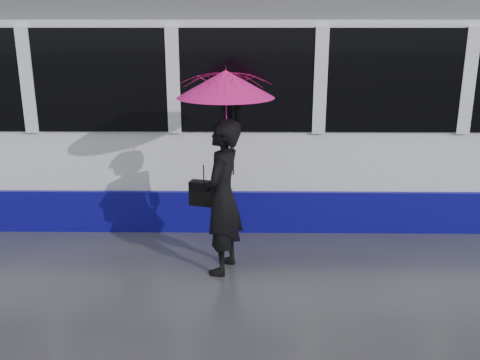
{
  "coord_description": "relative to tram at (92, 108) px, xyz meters",
  "views": [
    {
      "loc": [
        -0.25,
        -6.07,
        3.0
      ],
      "look_at": [
        -0.33,
        0.26,
        1.1
      ],
      "focal_mm": 40.0,
      "sensor_mm": 36.0,
      "label": 1
    }
  ],
  "objects": [
    {
      "name": "handbag",
      "position": [
        1.99,
        -2.47,
        -0.64
      ],
      "size": [
        0.37,
        0.23,
        0.48
      ],
      "rotation": [
        0.0,
        0.0,
        -0.27
      ],
      "color": "black",
      "rests_on": "ground"
    },
    {
      "name": "rails",
      "position": [
        2.75,
        -0.0,
        -1.63
      ],
      "size": [
        34.0,
        1.51,
        0.02
      ],
      "color": "#3F3D38",
      "rests_on": "ground"
    },
    {
      "name": "ground",
      "position": [
        2.75,
        -2.5,
        -1.64
      ],
      "size": [
        90.0,
        90.0,
        0.0
      ],
      "primitive_type": "plane",
      "color": "#2E2E33",
      "rests_on": "ground"
    },
    {
      "name": "tram",
      "position": [
        0.0,
        0.0,
        0.0
      ],
      "size": [
        26.0,
        2.56,
        3.35
      ],
      "color": "white",
      "rests_on": "ground"
    },
    {
      "name": "umbrella",
      "position": [
        2.26,
        -2.49,
        0.45
      ],
      "size": [
        1.38,
        1.38,
        1.29
      ],
      "rotation": [
        0.0,
        0.0,
        -0.27
      ],
      "color": "#E1125F",
      "rests_on": "ground"
    },
    {
      "name": "woman",
      "position": [
        2.21,
        -2.49,
        -0.68
      ],
      "size": [
        0.62,
        0.79,
        1.91
      ],
      "primitive_type": "imported",
      "rotation": [
        0.0,
        0.0,
        -1.84
      ],
      "color": "black",
      "rests_on": "ground"
    }
  ]
}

